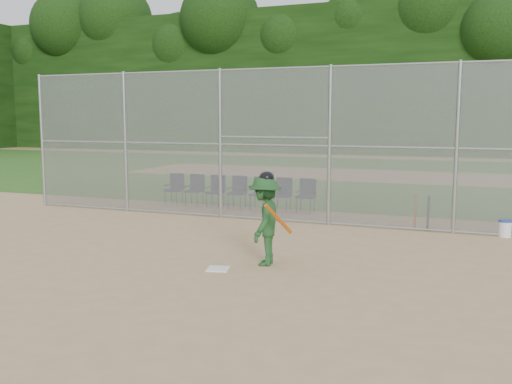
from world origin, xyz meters
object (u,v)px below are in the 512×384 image
(home_plate, at_px, (218,269))
(water_cooler, at_px, (505,228))
(chair_0, at_px, (174,189))
(batter_at_plate, at_px, (265,220))

(home_plate, xyz_separation_m, water_cooler, (4.91, 4.95, 0.19))
(home_plate, height_order, chair_0, chair_0)
(batter_at_plate, distance_m, chair_0, 7.92)
(water_cooler, distance_m, chair_0, 9.63)
(batter_at_plate, xyz_separation_m, chair_0, (-5.24, 5.93, -0.36))
(batter_at_plate, height_order, chair_0, batter_at_plate)
(batter_at_plate, height_order, water_cooler, batter_at_plate)
(home_plate, relative_size, batter_at_plate, 0.22)
(home_plate, height_order, water_cooler, water_cooler)
(home_plate, distance_m, batter_at_plate, 1.23)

